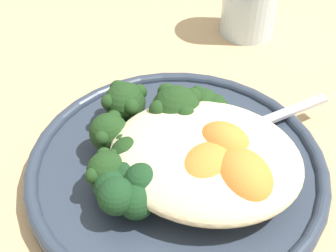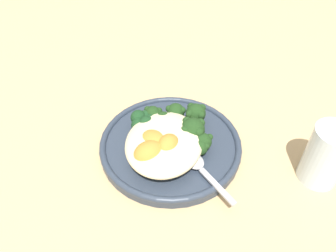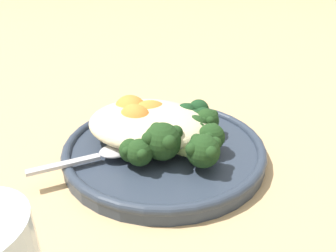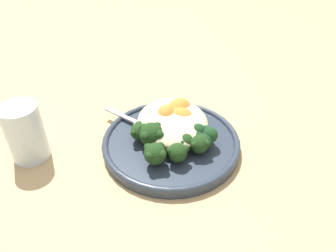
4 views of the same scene
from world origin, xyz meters
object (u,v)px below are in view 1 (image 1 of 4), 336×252
broccoli_stalk_4 (131,138)px  sweet_potato_chunk_1 (230,157)px  broccoli_stalk_0 (213,127)px  broccoli_stalk_2 (178,112)px  plate (176,168)px  spoon (248,126)px  quinoa_mound (205,157)px  kale_tuft (127,189)px  sweet_potato_chunk_3 (241,180)px  broccoli_stalk_6 (132,168)px  broccoli_stalk_1 (203,113)px  broccoli_stalk_3 (139,112)px  sweet_potato_chunk_0 (223,149)px  sweet_potato_chunk_2 (207,171)px  broccoli_stalk_5 (147,156)px

broccoli_stalk_4 → sweet_potato_chunk_1: 0.08m
broccoli_stalk_0 → broccoli_stalk_2: (0.03, 0.00, 0.01)m
plate → spoon: spoon is taller
broccoli_stalk_0 → broccoli_stalk_2: 0.03m
quinoa_mound → spoon: size_ratio=1.50×
quinoa_mound → broccoli_stalk_4: bearing=-6.7°
quinoa_mound → sweet_potato_chunk_1: bearing=-161.3°
broccoli_stalk_0 → kale_tuft: 0.10m
plate → broccoli_stalk_0: size_ratio=2.88×
quinoa_mound → kale_tuft: (0.05, 0.05, -0.00)m
plate → broccoli_stalk_0: 0.05m
broccoli_stalk_0 → sweet_potato_chunk_3: sweet_potato_chunk_3 is taller
kale_tuft → spoon: size_ratio=0.50×
quinoa_mound → broccoli_stalk_2: 0.05m
broccoli_stalk_0 → quinoa_mound: bearing=178.2°
broccoli_stalk_6 → broccoli_stalk_1: bearing=-149.8°
broccoli_stalk_3 → sweet_potato_chunk_0: bearing=-179.0°
sweet_potato_chunk_3 → sweet_potato_chunk_2: bearing=-6.0°
broccoli_stalk_3 → sweet_potato_chunk_0: sweet_potato_chunk_0 is taller
spoon → broccoli_stalk_1: bearing=142.4°
broccoli_stalk_4 → sweet_potato_chunk_3: bearing=161.2°
broccoli_stalk_1 → sweet_potato_chunk_1: bearing=-164.5°
broccoli_stalk_2 → kale_tuft: broccoli_stalk_2 is taller
broccoli_stalk_3 → spoon: broccoli_stalk_3 is taller
spoon → sweet_potato_chunk_1: bearing=-141.5°
broccoli_stalk_2 → broccoli_stalk_6: (0.02, 0.07, -0.01)m
broccoli_stalk_0 → broccoli_stalk_6: size_ratio=0.87×
sweet_potato_chunk_2 → broccoli_stalk_3: bearing=-35.9°
broccoli_stalk_5 → quinoa_mound: bearing=166.2°
plate → broccoli_stalk_6: broccoli_stalk_6 is taller
sweet_potato_chunk_3 → kale_tuft: 0.09m
broccoli_stalk_0 → broccoli_stalk_3: (0.07, 0.00, 0.00)m
broccoli_stalk_0 → plate: bearing=141.9°
plate → broccoli_stalk_5: broccoli_stalk_5 is taller
sweet_potato_chunk_3 → broccoli_stalk_3: bearing=-29.3°
broccoli_stalk_1 → sweet_potato_chunk_2: (-0.02, 0.07, 0.01)m
broccoli_stalk_0 → broccoli_stalk_4: (0.06, 0.03, 0.00)m
broccoli_stalk_1 → broccoli_stalk_5: 0.07m
broccoli_stalk_1 → kale_tuft: (0.03, 0.10, 0.00)m
broccoli_stalk_0 → broccoli_stalk_3: broccoli_stalk_3 is taller
broccoli_stalk_6 → spoon: (-0.08, -0.08, -0.01)m
broccoli_stalk_6 → sweet_potato_chunk_0: sweet_potato_chunk_0 is taller
plate → quinoa_mound: bearing=164.6°
sweet_potato_chunk_0 → sweet_potato_chunk_2: bearing=73.7°
quinoa_mound → kale_tuft: quinoa_mound is taller
quinoa_mound → broccoli_stalk_3: 0.08m
quinoa_mound → sweet_potato_chunk_1: 0.02m
spoon → quinoa_mound: bearing=-157.2°
sweet_potato_chunk_2 → sweet_potato_chunk_1: bearing=-122.2°
sweet_potato_chunk_3 → kale_tuft: sweet_potato_chunk_3 is taller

